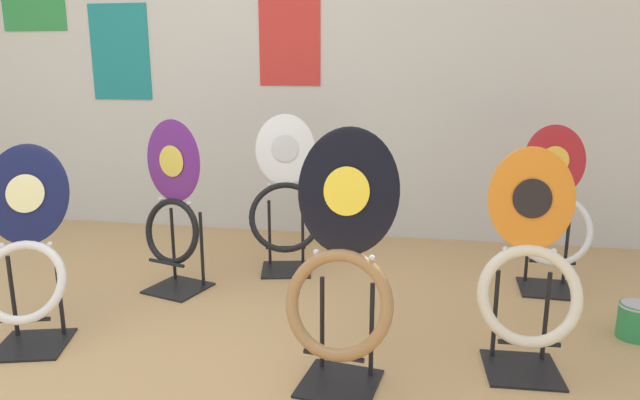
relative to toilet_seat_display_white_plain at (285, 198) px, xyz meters
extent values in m
cube|color=silver|center=(-0.50, 0.77, 0.87)|extent=(8.00, 0.06, 2.60)
cube|color=red|center=(-0.14, 0.74, 0.90)|extent=(0.42, 0.01, 0.58)
cube|color=teal|center=(-1.37, 0.74, 0.83)|extent=(0.44, 0.01, 0.66)
cube|color=black|center=(0.01, -0.04, -0.42)|extent=(0.33, 0.33, 0.01)
cylinder|color=black|center=(-0.11, 0.03, -0.22)|extent=(0.02, 0.02, 0.39)
cylinder|color=black|center=(0.09, 0.07, -0.22)|extent=(0.02, 0.02, 0.39)
cylinder|color=black|center=(0.03, -0.12, -0.26)|extent=(0.22, 0.07, 0.02)
torus|color=black|center=(0.01, -0.06, -0.10)|extent=(0.46, 0.33, 0.37)
ellipsoid|color=white|center=(-0.02, 0.11, 0.26)|extent=(0.38, 0.25, 0.40)
ellipsoid|color=silver|center=(-0.02, 0.09, 0.27)|extent=(0.17, 0.10, 0.15)
sphere|color=silver|center=(-0.10, 0.01, 0.07)|extent=(0.02, 0.02, 0.02)
sphere|color=silver|center=(0.09, 0.05, 0.07)|extent=(0.02, 0.02, 0.02)
cube|color=black|center=(1.44, -0.08, -0.42)|extent=(0.29, 0.29, 0.01)
cylinder|color=black|center=(1.35, 0.02, -0.20)|extent=(0.02, 0.02, 0.43)
cylinder|color=black|center=(1.54, 0.01, -0.20)|extent=(0.02, 0.02, 0.43)
cylinder|color=black|center=(1.44, -0.15, -0.24)|extent=(0.22, 0.02, 0.02)
torus|color=silver|center=(1.44, -0.10, -0.08)|extent=(0.39, 0.21, 0.36)
ellipsoid|color=#AD1E23|center=(1.45, 0.03, 0.26)|extent=(0.31, 0.13, 0.37)
ellipsoid|color=yellow|center=(1.45, 0.02, 0.26)|extent=(0.14, 0.05, 0.14)
sphere|color=silver|center=(1.36, -0.02, 0.08)|extent=(0.02, 0.02, 0.02)
sphere|color=silver|center=(1.53, -0.02, 0.08)|extent=(0.02, 0.02, 0.02)
cube|color=black|center=(-0.84, -1.13, -0.42)|extent=(0.35, 0.35, 0.01)
cylinder|color=black|center=(-0.95, -1.07, -0.23)|extent=(0.02, 0.02, 0.37)
cylinder|color=black|center=(-0.77, -1.01, -0.23)|extent=(0.02, 0.02, 0.37)
cylinder|color=black|center=(-0.81, -1.20, -0.27)|extent=(0.22, 0.08, 0.02)
torus|color=silver|center=(-0.83, -1.15, -0.13)|extent=(0.39, 0.28, 0.33)
ellipsoid|color=#141942|center=(-0.87, -1.02, 0.21)|extent=(0.38, 0.24, 0.41)
ellipsoid|color=beige|center=(-0.86, -1.03, 0.22)|extent=(0.17, 0.10, 0.16)
sphere|color=silver|center=(-0.94, -1.10, 0.01)|extent=(0.02, 0.02, 0.02)
sphere|color=silver|center=(-0.76, -1.05, 0.01)|extent=(0.02, 0.02, 0.02)
cube|color=black|center=(0.49, -1.19, -0.42)|extent=(0.32, 0.32, 0.01)
cylinder|color=black|center=(0.41, -1.09, -0.23)|extent=(0.02, 0.02, 0.37)
cylinder|color=black|center=(0.60, -1.12, -0.23)|extent=(0.02, 0.02, 0.37)
cylinder|color=black|center=(0.48, -1.27, -0.27)|extent=(0.22, 0.05, 0.02)
torus|color=#9E7042|center=(0.49, -1.21, -0.09)|extent=(0.42, 0.24, 0.39)
ellipsoid|color=black|center=(0.50, -1.11, 0.30)|extent=(0.39, 0.16, 0.46)
ellipsoid|color=yellow|center=(0.50, -1.13, 0.30)|extent=(0.17, 0.06, 0.17)
sphere|color=silver|center=(0.39, -1.14, 0.07)|extent=(0.02, 0.02, 0.02)
sphere|color=silver|center=(0.60, -1.17, 0.07)|extent=(0.02, 0.02, 0.02)
cube|color=black|center=(-0.49, -0.42, -0.42)|extent=(0.35, 0.35, 0.01)
cylinder|color=black|center=(-0.56, -0.31, -0.21)|extent=(0.02, 0.02, 0.40)
cylinder|color=black|center=(-0.37, -0.36, -0.21)|extent=(0.02, 0.02, 0.40)
cylinder|color=black|center=(-0.51, -0.49, -0.25)|extent=(0.22, 0.08, 0.02)
torus|color=black|center=(-0.50, -0.44, -0.10)|extent=(0.36, 0.20, 0.35)
ellipsoid|color=#60237F|center=(-0.49, -0.40, 0.26)|extent=(0.34, 0.13, 0.42)
ellipsoid|color=#E5CC4C|center=(-0.49, -0.42, 0.26)|extent=(0.15, 0.06, 0.16)
sphere|color=silver|center=(-0.58, -0.38, 0.05)|extent=(0.02, 0.02, 0.02)
sphere|color=silver|center=(-0.40, -0.44, 0.05)|extent=(0.02, 0.02, 0.02)
cube|color=black|center=(1.18, -0.97, -0.42)|extent=(0.29, 0.29, 0.01)
cylinder|color=black|center=(1.08, -0.88, -0.23)|extent=(0.02, 0.02, 0.37)
cylinder|color=black|center=(1.27, -0.87, -0.23)|extent=(0.02, 0.02, 0.37)
cylinder|color=black|center=(1.18, -1.04, -0.27)|extent=(0.22, 0.03, 0.02)
torus|color=beige|center=(1.18, -0.99, -0.10)|extent=(0.39, 0.20, 0.38)
ellipsoid|color=orange|center=(1.18, -0.89, 0.25)|extent=(0.33, 0.11, 0.39)
ellipsoid|color=black|center=(1.18, -0.90, 0.25)|extent=(0.15, 0.04, 0.15)
sphere|color=silver|center=(1.09, -0.93, 0.06)|extent=(0.02, 0.02, 0.02)
sphere|color=silver|center=(1.27, -0.92, 0.06)|extent=(0.02, 0.02, 0.02)
cylinder|color=#2D8E4C|center=(1.70, -0.58, -0.35)|extent=(0.14, 0.14, 0.16)
torus|color=silver|center=(1.70, -0.58, -0.28)|extent=(0.15, 0.15, 0.01)
cylinder|color=#B2B2B7|center=(1.70, -0.58, -0.27)|extent=(0.12, 0.12, 0.00)
camera|label=1|loc=(0.76, -3.09, 0.74)|focal=32.00mm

